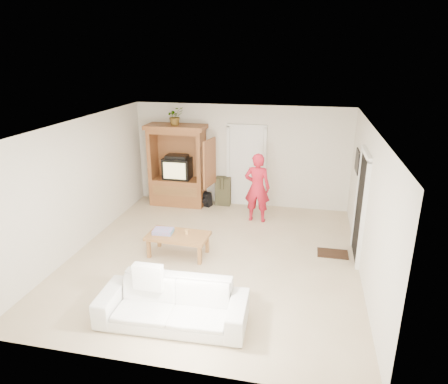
{
  "coord_description": "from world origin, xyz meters",
  "views": [
    {
      "loc": [
        1.67,
        -6.82,
        3.81
      ],
      "look_at": [
        0.07,
        0.6,
        1.15
      ],
      "focal_mm": 32.0,
      "sensor_mm": 36.0,
      "label": 1
    }
  ],
  "objects_px": {
    "armoire": "(178,171)",
    "sofa": "(173,304)",
    "man": "(257,188)",
    "coffee_table": "(178,237)"
  },
  "relations": [
    {
      "from": "coffee_table",
      "to": "sofa",
      "type": "bearing_deg",
      "value": -71.37
    },
    {
      "from": "coffee_table",
      "to": "armoire",
      "type": "bearing_deg",
      "value": 110.24
    },
    {
      "from": "armoire",
      "to": "coffee_table",
      "type": "bearing_deg",
      "value": -72.32
    },
    {
      "from": "man",
      "to": "armoire",
      "type": "bearing_deg",
      "value": -15.47
    },
    {
      "from": "man",
      "to": "coffee_table",
      "type": "distance_m",
      "value": 2.45
    },
    {
      "from": "armoire",
      "to": "sofa",
      "type": "relative_size",
      "value": 0.96
    },
    {
      "from": "sofa",
      "to": "coffee_table",
      "type": "xyz_separation_m",
      "value": [
        -0.58,
        2.02,
        0.07
      ]
    },
    {
      "from": "man",
      "to": "coffee_table",
      "type": "xyz_separation_m",
      "value": [
        -1.28,
        -2.04,
        -0.44
      ]
    },
    {
      "from": "sofa",
      "to": "man",
      "type": "bearing_deg",
      "value": 78.11
    },
    {
      "from": "armoire",
      "to": "sofa",
      "type": "xyz_separation_m",
      "value": [
        1.46,
        -4.76,
        -0.59
      ]
    }
  ]
}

